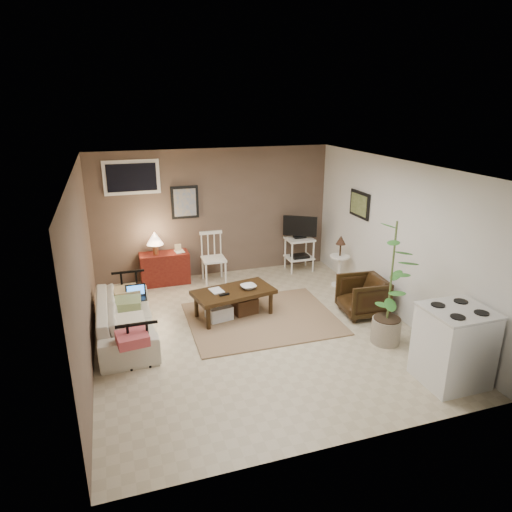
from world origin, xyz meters
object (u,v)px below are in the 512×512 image
object	(u,v)px
spindle_chair	(213,259)
stove	(454,346)
coffee_table	(233,301)
potted_plant	(391,279)
sofa	(125,312)
armchair	(363,294)
red_console	(164,265)
tv_stand	(300,242)
side_table	(340,255)

from	to	relation	value
spindle_chair	stove	bearing A→B (deg)	-63.79
coffee_table	spindle_chair	distance (m)	1.54
coffee_table	potted_plant	distance (m)	2.41
sofa	potted_plant	bearing A→B (deg)	-110.75
coffee_table	armchair	world-z (taller)	armchair
armchair	stove	bearing A→B (deg)	6.48
coffee_table	armchair	distance (m)	2.03
red_console	potted_plant	distance (m)	4.16
tv_stand	side_table	distance (m)	1.03
spindle_chair	red_console	bearing A→B (deg)	169.06
armchair	potted_plant	xyz separation A→B (m)	(-0.14, -0.89, 0.61)
red_console	potted_plant	xyz separation A→B (m)	(2.66, -3.14, 0.59)
sofa	stove	xyz separation A→B (m)	(3.64, -2.34, 0.10)
armchair	stove	world-z (taller)	stove
tv_stand	stove	xyz separation A→B (m)	(0.23, -4.06, -0.11)
side_table	stove	distance (m)	3.11
armchair	spindle_chair	bearing A→B (deg)	-133.01
red_console	tv_stand	xyz separation A→B (m)	(2.63, -0.12, 0.23)
sofa	potted_plant	world-z (taller)	potted_plant
tv_stand	side_table	bearing A→B (deg)	-68.74
tv_stand	stove	size ratio (longest dim) A/B	1.15
coffee_table	armchair	xyz separation A→B (m)	(1.95, -0.55, 0.08)
coffee_table	tv_stand	world-z (taller)	tv_stand
armchair	potted_plant	size ratio (longest dim) A/B	0.38
coffee_table	armchair	bearing A→B (deg)	-15.69
side_table	armchair	distance (m)	1.22
sofa	armchair	distance (m)	3.60
sofa	side_table	xyz separation A→B (m)	(3.78, 0.76, 0.21)
coffee_table	red_console	distance (m)	1.91
side_table	armchair	size ratio (longest dim) A/B	1.41
potted_plant	stove	world-z (taller)	potted_plant
sofa	coffee_table	bearing A→B (deg)	-85.24
red_console	side_table	xyz separation A→B (m)	(3.01, -1.08, 0.24)
tv_stand	side_table	size ratio (longest dim) A/B	1.16
spindle_chair	potted_plant	distance (m)	3.49
red_console	spindle_chair	xyz separation A→B (m)	(0.89, -0.17, 0.08)
spindle_chair	potted_plant	bearing A→B (deg)	-59.24
spindle_chair	tv_stand	distance (m)	1.75
tv_stand	stove	distance (m)	4.07
sofa	potted_plant	distance (m)	3.71
coffee_table	potted_plant	xyz separation A→B (m)	(1.81, -1.43, 0.69)
red_console	potted_plant	size ratio (longest dim) A/B	0.57
side_table	potted_plant	xyz separation A→B (m)	(-0.35, -2.06, 0.36)
sofa	armchair	xyz separation A→B (m)	(3.57, -0.41, -0.04)
sofa	side_table	distance (m)	3.86
red_console	armchair	size ratio (longest dim) A/B	1.51
spindle_chair	sofa	bearing A→B (deg)	-134.91
sofa	spindle_chair	world-z (taller)	spindle_chair
spindle_chair	armchair	world-z (taller)	spindle_chair
red_console	stove	distance (m)	5.07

